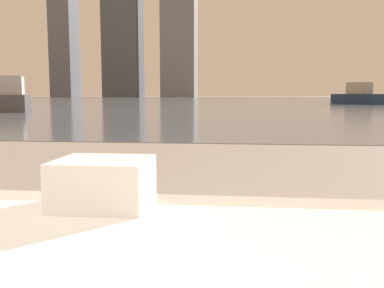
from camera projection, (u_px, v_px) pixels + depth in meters
The scene contains 6 objects.
towel_stack at pixel (103, 183), 1.08m from camera, with size 0.23×0.20×0.12m.
harbor_water at pixel (238, 100), 61.47m from camera, with size 180.00×110.00×0.01m.
harbor_boat_0 at pixel (359, 96), 34.65m from camera, with size 3.79×4.83×1.75m.
harbor_boat_2 at pixel (11, 99), 20.84m from camera, with size 3.19×4.73×1.68m.
skyline_tower_0 at pixel (63, 3), 119.08m from camera, with size 6.10×8.08×51.89m.
skyline_tower_1 at pixel (123, 46), 118.61m from camera, with size 9.67×9.58×28.12m.
Camera 1 is at (0.26, -0.15, 0.84)m, focal length 40.00 mm.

